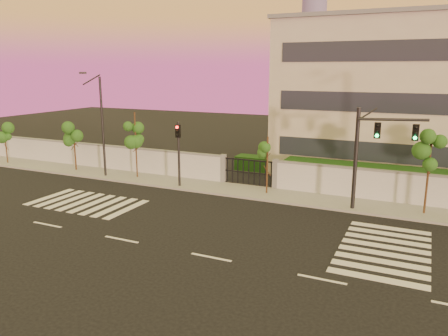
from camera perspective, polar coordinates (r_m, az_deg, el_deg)
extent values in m
plane|color=black|center=(20.08, -1.68, -11.59)|extent=(120.00, 120.00, 0.00)
cube|color=gray|center=(29.24, 7.60, -3.63)|extent=(60.00, 3.00, 0.15)
cube|color=#B5B7BC|center=(38.96, -16.97, 1.46)|extent=(25.00, 0.30, 2.00)
cube|color=slate|center=(38.77, -17.07, 3.00)|extent=(25.00, 0.36, 0.12)
cube|color=slate|center=(32.08, -0.07, -0.14)|extent=(0.35, 0.35, 2.20)
cube|color=slate|center=(30.64, 6.72, -0.85)|extent=(0.35, 0.35, 2.20)
cube|color=#0F3510|center=(31.70, 25.63, -1.96)|extent=(20.00, 2.00, 1.80)
cube|color=#0F3510|center=(39.94, -12.96, 1.53)|extent=(12.00, 1.80, 1.40)
cube|color=#0F3510|center=(36.00, 6.20, 0.40)|extent=(6.00, 1.50, 1.20)
cube|color=#B9AF9C|center=(38.39, 26.35, 8.08)|extent=(24.00, 12.00, 12.00)
cube|color=#262D38|center=(32.82, 25.90, 1.35)|extent=(22.00, 0.08, 1.40)
cube|color=#262D38|center=(32.39, 26.50, 7.43)|extent=(22.00, 0.08, 1.40)
cube|color=#262D38|center=(32.33, 27.13, 13.59)|extent=(22.00, 0.08, 1.40)
cube|color=silver|center=(31.24, -21.79, -3.50)|extent=(0.50, 4.00, 0.02)
cube|color=silver|center=(30.61, -20.63, -3.73)|extent=(0.50, 4.00, 0.02)
cube|color=silver|center=(29.99, -19.42, -3.97)|extent=(0.50, 4.00, 0.02)
cube|color=silver|center=(29.38, -18.15, -4.22)|extent=(0.50, 4.00, 0.02)
cube|color=silver|center=(28.79, -16.84, -4.47)|extent=(0.50, 4.00, 0.02)
cube|color=silver|center=(28.22, -15.46, -4.74)|extent=(0.50, 4.00, 0.02)
cube|color=silver|center=(27.66, -14.03, -5.01)|extent=(0.50, 4.00, 0.02)
cube|color=silver|center=(27.12, -12.55, -5.29)|extent=(0.50, 4.00, 0.02)
cube|color=silver|center=(19.24, 19.32, -13.47)|extent=(4.00, 0.50, 0.02)
cube|color=silver|center=(20.05, 19.60, -12.38)|extent=(4.00, 0.50, 0.02)
cube|color=silver|center=(20.87, 19.85, -11.38)|extent=(4.00, 0.50, 0.02)
cube|color=silver|center=(21.70, 20.09, -10.45)|extent=(4.00, 0.50, 0.02)
cube|color=silver|center=(22.53, 20.31, -9.60)|extent=(4.00, 0.50, 0.02)
cube|color=silver|center=(23.37, 20.51, -8.80)|extent=(4.00, 0.50, 0.02)
cube|color=silver|center=(24.21, 20.69, -8.06)|extent=(4.00, 0.50, 0.02)
cube|color=silver|center=(25.06, 20.86, -7.37)|extent=(4.00, 0.50, 0.02)
cube|color=silver|center=(25.84, -22.07, -6.87)|extent=(2.00, 0.15, 0.01)
cube|color=silver|center=(22.59, -13.24, -9.06)|extent=(2.00, 0.15, 0.01)
cube|color=silver|center=(20.07, -1.68, -11.57)|extent=(2.00, 0.15, 0.01)
cube|color=silver|center=(18.59, 12.67, -14.00)|extent=(2.00, 0.15, 0.01)
cylinder|color=#382314|center=(43.14, -26.62, 2.79)|extent=(0.11, 0.11, 3.59)
sphere|color=#244C15|center=(42.99, -26.76, 4.20)|extent=(0.97, 0.97, 0.97)
sphere|color=#244C15|center=(42.93, -26.25, 3.51)|extent=(0.74, 0.74, 0.74)
sphere|color=#244C15|center=(43.16, -27.07, 3.72)|extent=(0.70, 0.70, 0.70)
cylinder|color=#382314|center=(37.78, -18.93, 2.50)|extent=(0.13, 0.13, 3.96)
sphere|color=#244C15|center=(37.60, -19.06, 4.29)|extent=(1.15, 1.15, 1.15)
sphere|color=#244C15|center=(37.59, -18.37, 3.41)|extent=(0.88, 0.88, 0.88)
sphere|color=#244C15|center=(37.77, -19.53, 3.68)|extent=(0.84, 0.84, 0.84)
cylinder|color=#382314|center=(33.85, -11.43, 2.84)|extent=(0.11, 0.11, 5.15)
sphere|color=#244C15|center=(33.63, -11.54, 5.43)|extent=(1.00, 1.00, 1.00)
sphere|color=#244C15|center=(33.69, -10.86, 4.14)|extent=(0.77, 0.77, 0.77)
sphere|color=#244C15|center=(33.75, -12.02, 4.55)|extent=(0.73, 0.73, 0.73)
cylinder|color=#382314|center=(29.09, 5.66, 0.22)|extent=(0.11, 0.11, 3.97)
sphere|color=#244C15|center=(28.85, 5.71, 2.53)|extent=(1.05, 1.05, 1.05)
sphere|color=#244C15|center=(29.04, 6.43, 1.38)|extent=(0.80, 0.80, 0.80)
sphere|color=#244C15|center=(28.89, 5.07, 1.76)|extent=(0.76, 0.76, 0.76)
cylinder|color=#382314|center=(27.30, 25.10, -0.68)|extent=(0.13, 0.13, 4.98)
sphere|color=#244C15|center=(27.02, 25.40, 2.40)|extent=(1.16, 1.16, 1.16)
sphere|color=#244C15|center=(27.37, 26.02, 0.86)|extent=(0.89, 0.89, 0.89)
sphere|color=#244C15|center=(26.95, 24.63, 1.37)|extent=(0.85, 0.85, 0.85)
cylinder|color=black|center=(26.66, 16.80, 0.97)|extent=(0.24, 0.24, 6.14)
cylinder|color=black|center=(26.10, 21.26, 5.91)|extent=(3.66, 1.22, 0.16)
cube|color=black|center=(26.19, 19.40, 4.65)|extent=(0.35, 0.18, 0.89)
sphere|color=#0CF259|center=(26.12, 19.33, 4.02)|extent=(0.20, 0.20, 0.20)
cube|color=black|center=(26.07, 23.74, 4.26)|extent=(0.35, 0.18, 0.89)
sphere|color=#0CF259|center=(26.00, 23.68, 3.63)|extent=(0.20, 0.20, 0.20)
cylinder|color=black|center=(30.87, -5.91, 1.66)|extent=(0.17, 0.17, 4.71)
cube|color=black|center=(30.54, -6.04, 4.82)|extent=(0.37, 0.19, 0.94)
sphere|color=red|center=(30.41, -6.16, 5.34)|extent=(0.21, 0.21, 0.21)
cylinder|color=black|center=(34.75, -15.56, 5.03)|extent=(0.17, 0.17, 7.73)
cylinder|color=black|center=(33.82, -16.90, 10.99)|extent=(0.10, 1.85, 0.75)
cube|color=#3F3F44|center=(33.16, -17.97, 11.73)|extent=(0.48, 0.24, 0.14)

